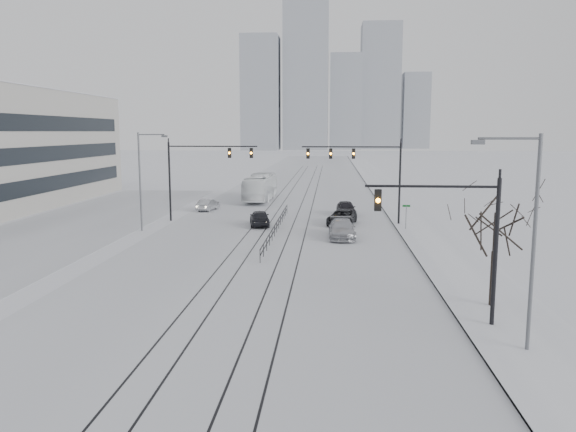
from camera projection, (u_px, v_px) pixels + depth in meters
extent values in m
plane|color=silver|center=(201.00, 374.00, 21.22)|extent=(500.00, 500.00, 0.00)
cube|color=silver|center=(297.00, 195.00, 80.37)|extent=(22.00, 260.00, 0.02)
cube|color=silver|center=(392.00, 196.00, 79.34)|extent=(5.00, 260.00, 0.16)
cube|color=gray|center=(374.00, 196.00, 79.53)|extent=(0.10, 260.00, 0.12)
cube|color=silver|center=(87.00, 221.00, 57.23)|extent=(14.00, 60.00, 0.03)
cube|color=black|center=(262.00, 216.00, 60.85)|extent=(0.10, 180.00, 0.01)
cube|color=black|center=(275.00, 216.00, 60.74)|extent=(0.10, 180.00, 0.01)
cube|color=black|center=(297.00, 216.00, 60.56)|extent=(0.10, 180.00, 0.01)
cube|color=black|center=(310.00, 216.00, 60.45)|extent=(0.10, 180.00, 0.01)
cube|color=black|center=(7.00, 152.00, 56.79)|extent=(0.08, 58.00, 12.00)
cube|color=#8E949C|center=(261.00, 94.00, 275.72)|extent=(18.00, 18.00, 55.00)
cube|color=#8E949C|center=(306.00, 77.00, 280.68)|extent=(22.00, 22.00, 72.00)
cube|color=#8E949C|center=(346.00, 102.00, 288.85)|extent=(16.00, 16.00, 48.00)
cube|color=#8E949C|center=(380.00, 87.00, 294.19)|extent=(20.00, 20.00, 64.00)
cube|color=#8E949C|center=(415.00, 111.00, 302.36)|extent=(14.00, 14.00, 40.00)
cylinder|color=black|center=(495.00, 254.00, 25.68)|extent=(0.20, 0.20, 7.00)
cylinder|color=black|center=(432.00, 186.00, 25.44)|extent=(6.00, 0.12, 0.12)
cube|color=black|center=(378.00, 200.00, 25.72)|extent=(0.32, 0.24, 1.00)
sphere|color=orange|center=(378.00, 201.00, 25.58)|extent=(0.22, 0.22, 0.22)
cylinder|color=black|center=(400.00, 184.00, 54.26)|extent=(0.20, 0.20, 8.00)
cylinder|color=black|center=(351.00, 147.00, 54.08)|extent=(9.50, 0.12, 0.12)
cube|color=black|center=(308.00, 154.00, 54.49)|extent=(0.32, 0.24, 1.00)
sphere|color=orange|center=(308.00, 154.00, 54.35)|extent=(0.22, 0.22, 0.22)
cube|color=black|center=(331.00, 154.00, 54.33)|extent=(0.32, 0.24, 1.00)
sphere|color=orange|center=(331.00, 154.00, 54.19)|extent=(0.22, 0.22, 0.22)
cube|color=black|center=(353.00, 154.00, 54.16)|extent=(0.32, 0.24, 1.00)
sphere|color=orange|center=(354.00, 154.00, 54.02)|extent=(0.22, 0.22, 0.22)
cylinder|color=black|center=(170.00, 182.00, 56.98)|extent=(0.20, 0.20, 8.00)
cylinder|color=black|center=(213.00, 146.00, 56.10)|extent=(9.00, 0.12, 0.12)
cube|color=black|center=(251.00, 153.00, 55.91)|extent=(0.32, 0.24, 1.00)
sphere|color=orange|center=(251.00, 153.00, 55.77)|extent=(0.22, 0.22, 0.22)
cube|color=black|center=(230.00, 153.00, 56.07)|extent=(0.32, 0.24, 1.00)
sphere|color=orange|center=(229.00, 153.00, 55.93)|extent=(0.22, 0.22, 0.22)
cylinder|color=#595B60|center=(534.00, 246.00, 22.52)|extent=(0.16, 0.16, 9.00)
cylinder|color=#595B60|center=(509.00, 138.00, 21.97)|extent=(2.40, 0.10, 0.10)
cube|color=#595B60|center=(478.00, 142.00, 22.08)|extent=(0.50, 0.25, 0.18)
cylinder|color=#595B60|center=(140.00, 182.00, 51.06)|extent=(0.16, 0.16, 9.00)
cylinder|color=#595B60|center=(151.00, 135.00, 50.33)|extent=(2.40, 0.10, 0.10)
cube|color=#595B60|center=(164.00, 136.00, 50.26)|extent=(0.50, 0.25, 0.18)
cylinder|color=black|center=(492.00, 280.00, 28.87)|extent=(0.26, 0.26, 3.00)
cylinder|color=black|center=(495.00, 237.00, 28.54)|extent=(0.18, 0.18, 2.50)
cube|color=black|center=(277.00, 222.00, 50.65)|extent=(0.06, 24.00, 0.06)
cube|color=black|center=(277.00, 227.00, 50.71)|extent=(0.06, 24.00, 0.06)
cylinder|color=#595B60|center=(406.00, 218.00, 51.70)|extent=(0.06, 0.06, 2.40)
cube|color=#0C4C19|center=(406.00, 206.00, 51.53)|extent=(0.70, 0.04, 0.18)
imported|color=black|center=(260.00, 218.00, 54.32)|extent=(2.57, 4.79, 1.55)
imported|color=#9EA0A5|center=(208.00, 205.00, 64.95)|extent=(2.03, 4.22, 1.33)
imported|color=black|center=(342.00, 218.00, 54.93)|extent=(3.31, 5.48, 1.42)
imported|color=#A8AAB0|center=(342.00, 229.00, 48.05)|extent=(2.34, 5.50, 1.58)
imported|color=black|center=(346.00, 208.00, 61.05)|extent=(2.27, 4.78, 1.58)
imported|color=white|center=(260.00, 188.00, 74.14)|extent=(3.20, 12.42, 3.44)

